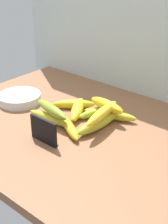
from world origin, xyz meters
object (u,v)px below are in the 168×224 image
Objects in this scene: banana_8 at (102,113)px; banana_9 at (107,105)px; banana_4 at (69,127)px; banana_5 at (78,109)px; chalkboard_sign at (44,132)px; banana_3 at (110,115)px; banana_0 at (74,104)px; banana_7 at (52,109)px; fruit_bowl at (19,99)px; banana_1 at (98,123)px; banana_2 at (98,111)px; banana_6 at (52,119)px.

banana_8 reaches higher than banana_9.
banana_5 is (-6.24, 11.22, 0.49)cm from banana_4.
banana_9 is at bearing 77.84° from chalkboard_sign.
banana_9 is (-3.16, 6.76, -0.50)cm from banana_8.
banana_3 is 8.79cm from banana_8.
banana_0 is 13.70cm from banana_7.
fruit_bowl is at bearing 155.01° from chalkboard_sign.
banana_4 is at bearing 81.91° from chalkboard_sign.
banana_9 reaches higher than banana_5.
banana_1 is (7.58, 17.74, -1.71)cm from chalkboard_sign.
banana_2 is at bearing 86.85° from chalkboard_sign.
banana_6 is at bearing -130.77° from banana_9.
banana_9 is (4.10, 0.03, 3.85)cm from banana_2.
chalkboard_sign is 0.68× the size of banana_0.
banana_5 reaches higher than banana_6.
banana_1 is 8.72cm from banana_9.
banana_2 is at bearing 58.45° from banana_7.
banana_9 is at bearing 21.86° from banana_5.
banana_6 is at bearing -8.13° from fruit_bowl.
banana_4 and banana_6 have the same top height.
banana_1 is (16.77, -6.39, 0.39)cm from banana_0.
banana_6 is (1.75, -13.60, -0.12)cm from banana_0.
fruit_bowl is 36.95cm from banana_9.
banana_1 is 1.15× the size of banana_2.
banana_9 reaches higher than banana_3.
banana_5 is at bearing 17.55° from fruit_bowl.
banana_3 is at bearing 48.29° from banana_6.
banana_5 reaches higher than banana_0.
chalkboard_sign is 0.54× the size of banana_8.
banana_6 is (21.85, -3.12, -0.11)cm from fruit_bowl.
banana_8 reaches higher than banana_3.
banana_7 is at bearing 106.04° from banana_6.
fruit_bowl is 22.67cm from banana_0.
banana_2 is 7.45cm from banana_5.
fruit_bowl is 0.96× the size of banana_5.
banana_2 is at bearing 59.45° from banana_6.
fruit_bowl and banana_0 have the same top height.
banana_7 is 0.88× the size of banana_8.
chalkboard_sign is at bearing -102.16° from banana_9.
banana_0 is 0.98× the size of banana_2.
banana_1 is 12.91cm from banana_5.
fruit_bowl and banana_3 have the same top height.
banana_4 is 8.89cm from banana_6.
chalkboard_sign is at bearing -69.17° from banana_0.
banana_7 reaches higher than banana_4.
banana_8 is at bearing 27.12° from banana_6.
fruit_bowl is 0.88× the size of banana_1.
banana_9 is (34.78, 11.88, 3.72)cm from fruit_bowl.
banana_4 is 0.86× the size of banana_6.
fruit_bowl reaches higher than banana_2.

